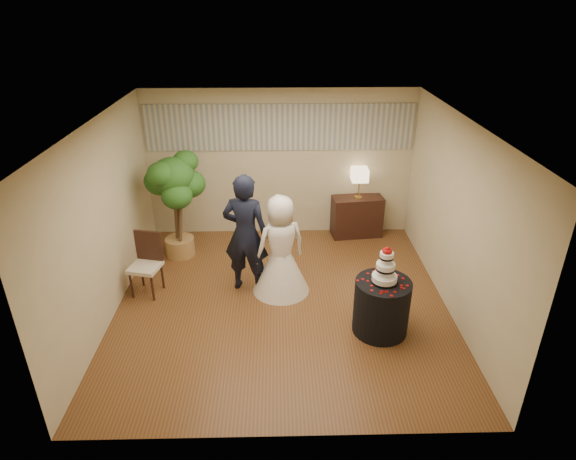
{
  "coord_description": "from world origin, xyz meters",
  "views": [
    {
      "loc": [
        -0.06,
        -6.16,
        4.29
      ],
      "look_at": [
        0.1,
        0.4,
        1.05
      ],
      "focal_mm": 30.0,
      "sensor_mm": 36.0,
      "label": 1
    }
  ],
  "objects_px": {
    "groom": "(246,234)",
    "console": "(357,216)",
    "wedding_cake": "(386,265)",
    "ficus_tree": "(176,206)",
    "bride": "(281,245)",
    "side_chair": "(145,266)",
    "cake_table": "(381,307)",
    "table_lamp": "(359,183)"
  },
  "relations": [
    {
      "from": "cake_table",
      "to": "console",
      "type": "height_order",
      "value": "cake_table"
    },
    {
      "from": "bride",
      "to": "cake_table",
      "type": "distance_m",
      "value": 1.79
    },
    {
      "from": "cake_table",
      "to": "ficus_tree",
      "type": "height_order",
      "value": "ficus_tree"
    },
    {
      "from": "wedding_cake",
      "to": "table_lamp",
      "type": "relative_size",
      "value": 0.93
    },
    {
      "from": "bride",
      "to": "ficus_tree",
      "type": "xyz_separation_m",
      "value": [
        -1.82,
        1.2,
        0.16
      ]
    },
    {
      "from": "ficus_tree",
      "to": "table_lamp",
      "type": "bearing_deg",
      "value": 12.39
    },
    {
      "from": "console",
      "to": "table_lamp",
      "type": "distance_m",
      "value": 0.69
    },
    {
      "from": "side_chair",
      "to": "cake_table",
      "type": "bearing_deg",
      "value": -3.22
    },
    {
      "from": "console",
      "to": "bride",
      "type": "bearing_deg",
      "value": -134.46
    },
    {
      "from": "ficus_tree",
      "to": "side_chair",
      "type": "height_order",
      "value": "ficus_tree"
    },
    {
      "from": "bride",
      "to": "cake_table",
      "type": "xyz_separation_m",
      "value": [
        1.38,
        -1.06,
        -0.41
      ]
    },
    {
      "from": "cake_table",
      "to": "table_lamp",
      "type": "relative_size",
      "value": 1.38
    },
    {
      "from": "groom",
      "to": "wedding_cake",
      "type": "distance_m",
      "value": 2.24
    },
    {
      "from": "groom",
      "to": "side_chair",
      "type": "height_order",
      "value": "groom"
    },
    {
      "from": "side_chair",
      "to": "groom",
      "type": "bearing_deg",
      "value": 17.45
    },
    {
      "from": "console",
      "to": "table_lamp",
      "type": "relative_size",
      "value": 1.65
    },
    {
      "from": "wedding_cake",
      "to": "console",
      "type": "xyz_separation_m",
      "value": [
        0.11,
        2.99,
        -0.67
      ]
    },
    {
      "from": "groom",
      "to": "cake_table",
      "type": "height_order",
      "value": "groom"
    },
    {
      "from": "console",
      "to": "ficus_tree",
      "type": "xyz_separation_m",
      "value": [
        -3.31,
        -0.73,
        0.57
      ]
    },
    {
      "from": "console",
      "to": "ficus_tree",
      "type": "distance_m",
      "value": 3.44
    },
    {
      "from": "cake_table",
      "to": "console",
      "type": "relative_size",
      "value": 0.84
    },
    {
      "from": "groom",
      "to": "ficus_tree",
      "type": "distance_m",
      "value": 1.7
    },
    {
      "from": "side_chair",
      "to": "console",
      "type": "bearing_deg",
      "value": 41.76
    },
    {
      "from": "table_lamp",
      "to": "console",
      "type": "bearing_deg",
      "value": 0.0
    },
    {
      "from": "console",
      "to": "groom",
      "type": "bearing_deg",
      "value": -144.41
    },
    {
      "from": "console",
      "to": "side_chair",
      "type": "relative_size",
      "value": 0.95
    },
    {
      "from": "table_lamp",
      "to": "ficus_tree",
      "type": "bearing_deg",
      "value": -167.61
    },
    {
      "from": "cake_table",
      "to": "console",
      "type": "xyz_separation_m",
      "value": [
        0.11,
        2.99,
        -0.0
      ]
    },
    {
      "from": "cake_table",
      "to": "wedding_cake",
      "type": "bearing_deg",
      "value": 0.0
    },
    {
      "from": "cake_table",
      "to": "ficus_tree",
      "type": "relative_size",
      "value": 0.41
    },
    {
      "from": "wedding_cake",
      "to": "console",
      "type": "distance_m",
      "value": 3.07
    },
    {
      "from": "groom",
      "to": "cake_table",
      "type": "bearing_deg",
      "value": 160.82
    },
    {
      "from": "groom",
      "to": "table_lamp",
      "type": "relative_size",
      "value": 3.34
    },
    {
      "from": "groom",
      "to": "console",
      "type": "xyz_separation_m",
      "value": [
        2.03,
        1.85,
        -0.57
      ]
    },
    {
      "from": "cake_table",
      "to": "side_chair",
      "type": "bearing_deg",
      "value": 163.62
    },
    {
      "from": "groom",
      "to": "table_lamp",
      "type": "height_order",
      "value": "groom"
    },
    {
      "from": "cake_table",
      "to": "table_lamp",
      "type": "bearing_deg",
      "value": 87.84
    },
    {
      "from": "bride",
      "to": "side_chair",
      "type": "height_order",
      "value": "bride"
    },
    {
      "from": "side_chair",
      "to": "table_lamp",
      "type": "bearing_deg",
      "value": 41.76
    },
    {
      "from": "bride",
      "to": "cake_table",
      "type": "height_order",
      "value": "bride"
    },
    {
      "from": "console",
      "to": "ficus_tree",
      "type": "relative_size",
      "value": 0.49
    },
    {
      "from": "wedding_cake",
      "to": "ficus_tree",
      "type": "relative_size",
      "value": 0.28
    }
  ]
}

